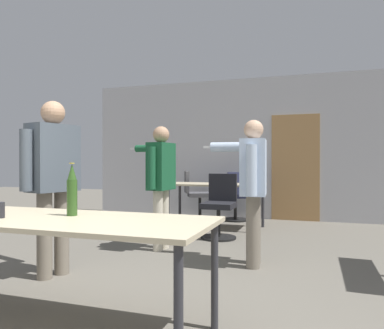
{
  "coord_description": "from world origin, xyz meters",
  "views": [
    {
      "loc": [
        1.47,
        -1.5,
        1.13
      ],
      "look_at": [
        0.08,
        2.69,
        1.1
      ],
      "focal_mm": 35.0,
      "sensor_mm": 36.0,
      "label": 1
    }
  ],
  "objects": [
    {
      "name": "beer_bottle",
      "position": [
        -0.14,
        0.7,
        0.93
      ],
      "size": [
        0.07,
        0.07,
        0.37
      ],
      "color": "#2D511E",
      "rests_on": "conference_table_near"
    },
    {
      "name": "office_chair_near_pushed",
      "position": [
        0.11,
        3.93,
        0.45
      ],
      "size": [
        0.52,
        0.55,
        0.95
      ],
      "rotation": [
        0.0,
        0.0,
        3.13
      ],
      "color": "black",
      "rests_on": "ground_plane"
    },
    {
      "name": "office_chair_far_left",
      "position": [
        -0.75,
        5.48,
        0.45
      ],
      "size": [
        0.66,
        0.62,
        0.95
      ],
      "rotation": [
        0.0,
        0.0,
        5.13
      ],
      "color": "black",
      "rests_on": "ground_plane"
    },
    {
      "name": "conference_table_near",
      "position": [
        -0.23,
        0.59,
        0.7
      ],
      "size": [
        2.22,
        0.82,
        0.76
      ],
      "color": "#C6B793",
      "rests_on": "ground_plane"
    },
    {
      "name": "conference_table_far",
      "position": [
        -0.16,
        4.74,
        0.68
      ],
      "size": [
        1.65,
        0.7,
        0.76
      ],
      "color": "#C6B793",
      "rests_on": "ground_plane"
    },
    {
      "name": "office_chair_side_rolled",
      "position": [
        0.03,
        5.55,
        0.44
      ],
      "size": [
        0.64,
        0.67,
        0.94
      ],
      "rotation": [
        0.0,
        0.0,
        0.5
      ],
      "color": "black",
      "rests_on": "ground_plane"
    },
    {
      "name": "person_left_plaid",
      "position": [
        -0.44,
        2.96,
        0.96
      ],
      "size": [
        0.72,
        0.64,
        1.59
      ],
      "rotation": [
        0.0,
        0.0,
        1.49
      ],
      "color": "beige",
      "rests_on": "ground_plane"
    },
    {
      "name": "person_near_casual",
      "position": [
        0.81,
        2.57,
        0.94
      ],
      "size": [
        0.79,
        0.69,
        1.59
      ],
      "rotation": [
        0.0,
        0.0,
        1.66
      ],
      "color": "slate",
      "rests_on": "ground_plane"
    },
    {
      "name": "back_wall",
      "position": [
        0.03,
        6.04,
        1.4
      ],
      "size": [
        6.34,
        0.12,
        2.81
      ],
      "color": "#BCBCC1",
      "rests_on": "ground_plane"
    },
    {
      "name": "person_right_polo",
      "position": [
        -1.0,
        1.57,
        1.04
      ],
      "size": [
        0.75,
        0.82,
        1.73
      ],
      "rotation": [
        0.0,
        0.0,
        1.31
      ],
      "color": "slate",
      "rests_on": "ground_plane"
    }
  ]
}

